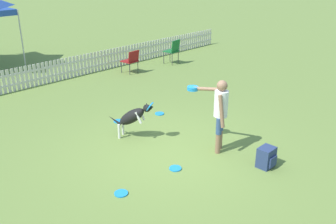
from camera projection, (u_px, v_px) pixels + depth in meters
ground_plane at (169, 152)px, 7.85m from camera, size 240.00×240.00×0.00m
handler_person at (219, 108)px, 7.56m from camera, size 0.40×1.05×1.55m
leaping_dog at (133, 116)px, 8.25m from camera, size 0.62×1.05×0.92m
frisbee_near_handler at (175, 168)px, 7.21m from camera, size 0.24×0.24×0.02m
frisbee_near_dog at (121, 193)px, 6.44m from camera, size 0.24×0.24×0.02m
frisbee_midfield at (118, 121)px, 9.30m from camera, size 0.24×0.24×0.02m
frisbee_far_scatter at (159, 114)px, 9.76m from camera, size 0.24×0.24×0.02m
backpack_on_grass at (266, 157)px, 7.22m from camera, size 0.34×0.30×0.41m
picket_fence at (29, 77)px, 11.66m from camera, size 18.34×0.04×0.71m
folding_chair_blue_left at (131, 60)px, 13.12m from camera, size 0.52×0.54×0.81m
folding_chair_center at (173, 49)px, 14.25m from camera, size 0.53×0.55×0.94m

